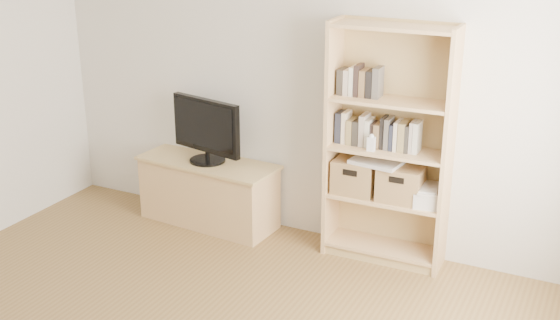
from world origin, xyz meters
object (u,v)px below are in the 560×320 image
Objects in this scene: tv_stand at (209,193)px; baby_monitor at (371,144)px; laptop at (377,162)px; basket_left at (356,176)px; basket_right at (401,183)px; television at (206,130)px; bookshelf at (388,146)px.

baby_monitor reaches higher than tv_stand.
tv_stand is at bearing -171.20° from laptop.
basket_left is 0.35m from basket_right.
baby_monitor is 0.34× the size of basket_left.
tv_stand is 3.62× the size of basket_right.
tv_stand is 1.68m from basket_right.
television reaches higher than baby_monitor.
baby_monitor is 0.18m from laptop.
basket_left reaches higher than tv_stand.
baby_monitor reaches higher than basket_left.
baby_monitor reaches higher than basket_right.
baby_monitor is at bearing 10.47° from television.
tv_stand is 3.66× the size of basket_left.
bookshelf reaches higher than basket_left.
basket_right is (1.64, 0.05, -0.19)m from television.
tv_stand is at bearing -179.07° from bookshelf.
laptop is (-0.08, -0.02, -0.13)m from bookshelf.
basket_left is at bearing 14.37° from television.
tv_stand is at bearing 0.00° from television.
bookshelf is at bearing 1.62° from basket_left.
television reaches higher than basket_left.
baby_monitor is at bearing 2.57° from tv_stand.
tv_stand is 1.65m from bookshelf.
television is 1.43m from baby_monitor.
baby_monitor is 0.30× the size of laptop.
bookshelf is 4.99× the size of laptop.
tv_stand is at bearing 178.64° from baby_monitor.
tv_stand is at bearing -178.69° from basket_left.
television is at bearing -179.07° from bookshelf.
basket_right is at bearing 26.00° from baby_monitor.
baby_monitor is (-0.10, -0.10, 0.03)m from bookshelf.
television is 2.18× the size of basket_left.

